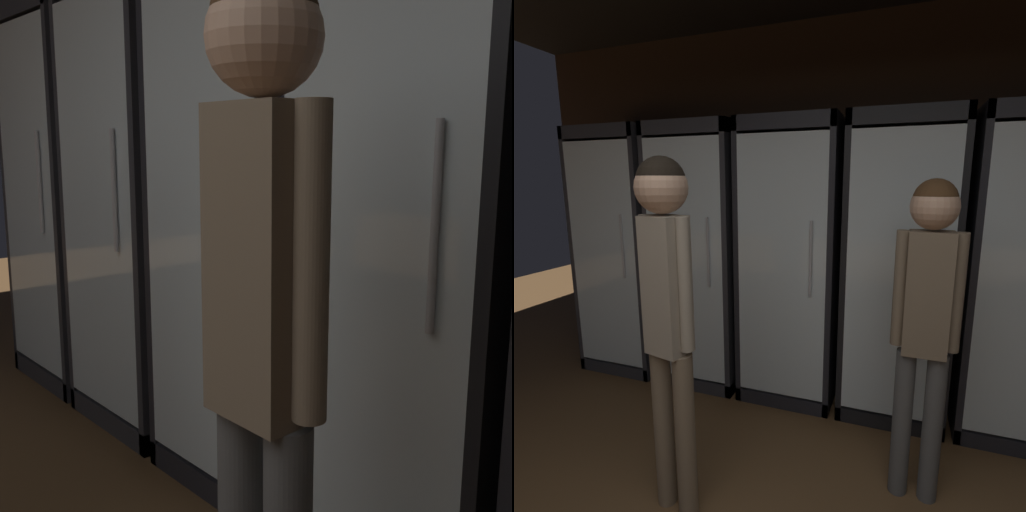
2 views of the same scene
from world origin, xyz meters
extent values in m
cube|color=black|center=(0.00, 3.03, 1.40)|extent=(6.00, 0.06, 2.80)
cube|color=#2B2B30|center=(-2.03, 2.96, 1.02)|extent=(0.69, 0.04, 2.05)
cube|color=#2B2B30|center=(-2.35, 2.67, 1.02)|extent=(0.04, 0.61, 2.05)
cube|color=#2B2B30|center=(-1.70, 2.67, 1.02)|extent=(0.04, 0.61, 2.05)
cube|color=#2B2B30|center=(-2.03, 2.67, 2.00)|extent=(0.69, 0.61, 0.10)
cube|color=#2B2B30|center=(-2.03, 2.67, 0.05)|extent=(0.69, 0.61, 0.10)
cube|color=white|center=(-2.03, 2.93, 1.02)|extent=(0.61, 0.02, 1.81)
cube|color=silver|center=(-2.03, 2.38, 1.02)|extent=(0.61, 0.02, 1.81)
cylinder|color=#B2B2B7|center=(-1.82, 2.35, 1.12)|extent=(0.02, 0.02, 0.50)
cube|color=silver|center=(-2.03, 2.67, 0.12)|extent=(0.59, 0.53, 0.02)
cylinder|color=#336B38|center=(-2.23, 2.71, 0.24)|extent=(0.07, 0.07, 0.23)
cylinder|color=#336B38|center=(-2.23, 2.71, 0.40)|extent=(0.03, 0.03, 0.09)
cylinder|color=tan|center=(-2.23, 2.71, 0.23)|extent=(0.07, 0.07, 0.07)
cylinder|color=brown|center=(-2.04, 2.69, 0.22)|extent=(0.07, 0.07, 0.18)
cylinder|color=brown|center=(-2.04, 2.69, 0.36)|extent=(0.03, 0.03, 0.10)
cylinder|color=tan|center=(-2.04, 2.69, 0.22)|extent=(0.08, 0.08, 0.07)
cylinder|color=black|center=(-1.83, 2.71, 0.22)|extent=(0.07, 0.07, 0.19)
cylinder|color=black|center=(-1.83, 2.71, 0.35)|extent=(0.02, 0.02, 0.07)
cylinder|color=#2D2D33|center=(-1.83, 2.71, 0.22)|extent=(0.07, 0.07, 0.06)
cube|color=silver|center=(-2.03, 2.67, 0.72)|extent=(0.59, 0.53, 0.02)
cylinder|color=black|center=(-2.22, 2.71, 0.83)|extent=(0.08, 0.08, 0.20)
cylinder|color=black|center=(-2.22, 2.71, 0.98)|extent=(0.03, 0.03, 0.09)
cylinder|color=#B2332D|center=(-2.22, 2.71, 0.83)|extent=(0.08, 0.08, 0.08)
cylinder|color=black|center=(-2.02, 2.69, 0.84)|extent=(0.07, 0.07, 0.22)
cylinder|color=black|center=(-2.02, 2.69, 0.99)|extent=(0.03, 0.03, 0.08)
cylinder|color=#2D2D33|center=(-2.02, 2.69, 0.81)|extent=(0.08, 0.08, 0.08)
cylinder|color=black|center=(-1.82, 2.67, 0.84)|extent=(0.06, 0.06, 0.22)
cylinder|color=black|center=(-1.82, 2.67, 0.99)|extent=(0.02, 0.02, 0.08)
cylinder|color=beige|center=(-1.82, 2.67, 0.80)|extent=(0.06, 0.06, 0.07)
cube|color=silver|center=(-2.03, 2.67, 1.32)|extent=(0.59, 0.53, 0.02)
cylinder|color=black|center=(-2.25, 2.68, 1.42)|extent=(0.08, 0.08, 0.18)
cylinder|color=black|center=(-2.25, 2.68, 1.55)|extent=(0.03, 0.03, 0.08)
cylinder|color=white|center=(-2.25, 2.68, 1.39)|extent=(0.08, 0.08, 0.05)
cylinder|color=black|center=(-2.10, 2.62, 1.42)|extent=(0.07, 0.07, 0.20)
cylinder|color=black|center=(-2.10, 2.62, 1.56)|extent=(0.02, 0.02, 0.07)
cylinder|color=beige|center=(-2.10, 2.62, 1.42)|extent=(0.07, 0.07, 0.07)
cylinder|color=#9EAD99|center=(-1.95, 2.67, 1.44)|extent=(0.08, 0.08, 0.23)
cylinder|color=#9EAD99|center=(-1.95, 2.67, 1.59)|extent=(0.03, 0.03, 0.08)
cylinder|color=#B2332D|center=(-1.95, 2.67, 1.41)|extent=(0.08, 0.08, 0.08)
cylinder|color=brown|center=(-1.80, 2.72, 1.43)|extent=(0.07, 0.07, 0.21)
cylinder|color=brown|center=(-1.80, 2.72, 1.58)|extent=(0.02, 0.02, 0.08)
cylinder|color=#B2332D|center=(-1.80, 2.72, 1.44)|extent=(0.08, 0.08, 0.08)
cube|color=#2B2B30|center=(-1.28, 2.96, 1.02)|extent=(0.69, 0.04, 2.05)
cube|color=#2B2B30|center=(-1.61, 2.67, 1.02)|extent=(0.04, 0.61, 2.05)
cube|color=#2B2B30|center=(-0.96, 2.67, 1.02)|extent=(0.04, 0.61, 2.05)
cube|color=#2B2B30|center=(-1.28, 2.67, 0.05)|extent=(0.69, 0.61, 0.10)
cube|color=white|center=(-1.28, 2.93, 1.02)|extent=(0.61, 0.02, 1.81)
cube|color=silver|center=(-1.28, 2.38, 1.02)|extent=(0.61, 0.02, 1.81)
cylinder|color=#B2B2B7|center=(-1.07, 2.35, 1.12)|extent=(0.02, 0.02, 0.50)
cube|color=silver|center=(-1.28, 2.67, 0.12)|extent=(0.59, 0.53, 0.02)
cylinder|color=brown|center=(-1.47, 2.69, 0.23)|extent=(0.08, 0.08, 0.21)
cylinder|color=brown|center=(-1.47, 2.69, 0.38)|extent=(0.03, 0.03, 0.10)
cylinder|color=#B2332D|center=(-1.47, 2.69, 0.24)|extent=(0.08, 0.08, 0.08)
cylinder|color=#336B38|center=(-1.28, 2.70, 0.23)|extent=(0.06, 0.06, 0.20)
cylinder|color=#336B38|center=(-1.28, 2.70, 0.36)|extent=(0.02, 0.02, 0.07)
cylinder|color=#2D2D33|center=(-1.28, 2.70, 0.22)|extent=(0.07, 0.07, 0.05)
cylinder|color=gray|center=(-1.08, 2.64, 0.23)|extent=(0.07, 0.07, 0.20)
cylinder|color=gray|center=(-1.08, 2.64, 0.37)|extent=(0.02, 0.02, 0.09)
cylinder|color=white|center=(-1.08, 2.64, 0.20)|extent=(0.08, 0.08, 0.08)
cube|color=silver|center=(-1.28, 2.67, 0.72)|extent=(0.59, 0.53, 0.02)
cylinder|color=#9EAD99|center=(-1.43, 2.72, 0.82)|extent=(0.06, 0.06, 0.19)
cylinder|color=#9EAD99|center=(-1.43, 2.72, 0.96)|extent=(0.02, 0.02, 0.09)
cylinder|color=white|center=(-1.43, 2.72, 0.81)|extent=(0.07, 0.07, 0.06)
cylinder|color=brown|center=(-1.14, 2.69, 0.82)|extent=(0.06, 0.06, 0.18)
cylinder|color=brown|center=(-1.14, 2.69, 0.94)|extent=(0.02, 0.02, 0.06)
cylinder|color=tan|center=(-1.14, 2.69, 0.82)|extent=(0.07, 0.07, 0.06)
cube|color=silver|center=(-1.28, 2.67, 1.32)|extent=(0.59, 0.53, 0.02)
cylinder|color=brown|center=(-1.43, 2.65, 1.44)|extent=(0.08, 0.08, 0.24)
cylinder|color=brown|center=(-1.43, 2.65, 1.60)|extent=(0.03, 0.03, 0.08)
cylinder|color=white|center=(-1.43, 2.65, 1.43)|extent=(0.08, 0.08, 0.06)
cylinder|color=black|center=(-1.13, 2.63, 1.44)|extent=(0.06, 0.06, 0.22)
cylinder|color=black|center=(-1.13, 2.63, 1.59)|extent=(0.02, 0.02, 0.09)
cylinder|color=beige|center=(-1.13, 2.63, 1.43)|extent=(0.07, 0.07, 0.08)
cube|color=black|center=(-0.54, 2.96, 1.02)|extent=(0.69, 0.04, 2.05)
cube|color=black|center=(-0.87, 2.67, 1.02)|extent=(0.04, 0.61, 2.05)
cube|color=black|center=(-0.21, 2.67, 1.02)|extent=(0.04, 0.61, 2.05)
cube|color=black|center=(-0.54, 2.67, 0.05)|extent=(0.69, 0.61, 0.10)
cube|color=white|center=(-0.54, 2.93, 1.02)|extent=(0.61, 0.02, 1.81)
cube|color=silver|center=(-0.54, 2.38, 1.02)|extent=(0.61, 0.02, 1.81)
cylinder|color=#B2B2B7|center=(-0.33, 2.35, 1.12)|extent=(0.02, 0.02, 0.50)
cube|color=silver|center=(-0.54, 2.67, 0.12)|extent=(0.59, 0.53, 0.02)
cylinder|color=#194723|center=(-0.75, 2.70, 0.24)|extent=(0.07, 0.07, 0.23)
cylinder|color=#194723|center=(-0.75, 2.70, 0.40)|extent=(0.02, 0.02, 0.10)
cylinder|color=#B2332D|center=(-0.75, 2.70, 0.21)|extent=(0.07, 0.07, 0.07)
cylinder|color=gray|center=(-0.55, 2.64, 0.25)|extent=(0.07, 0.07, 0.24)
cylinder|color=gray|center=(-0.55, 2.64, 0.41)|extent=(0.02, 0.02, 0.09)
cylinder|color=tan|center=(-0.55, 2.64, 0.24)|extent=(0.07, 0.07, 0.09)
cylinder|color=gray|center=(-0.35, 2.70, 0.23)|extent=(0.07, 0.07, 0.20)
cylinder|color=gray|center=(-0.35, 2.70, 0.36)|extent=(0.02, 0.02, 0.06)
cylinder|color=beige|center=(-0.35, 2.70, 0.21)|extent=(0.07, 0.07, 0.07)
cube|color=silver|center=(-0.54, 2.67, 0.72)|extent=(0.59, 0.53, 0.02)
cylinder|color=#336B38|center=(-0.73, 2.66, 0.82)|extent=(0.07, 0.07, 0.18)
cylinder|color=#336B38|center=(-0.73, 2.66, 0.94)|extent=(0.03, 0.03, 0.06)
cylinder|color=white|center=(-0.73, 2.66, 0.80)|extent=(0.08, 0.08, 0.06)
cylinder|color=gray|center=(-0.53, 2.64, 0.84)|extent=(0.07, 0.07, 0.22)
cylinder|color=gray|center=(-0.53, 2.64, 0.98)|extent=(0.02, 0.02, 0.07)
cylinder|color=#B2332D|center=(-0.53, 2.64, 0.84)|extent=(0.07, 0.07, 0.08)
cylinder|color=black|center=(-0.34, 2.68, 0.82)|extent=(0.07, 0.07, 0.18)
cylinder|color=black|center=(-0.34, 2.68, 0.96)|extent=(0.02, 0.02, 0.10)
cylinder|color=#B2332D|center=(-0.34, 2.68, 0.79)|extent=(0.07, 0.07, 0.05)
cube|color=silver|center=(-0.54, 2.67, 1.32)|extent=(0.59, 0.53, 0.02)
cylinder|color=#9EAD99|center=(-0.76, 2.65, 1.44)|extent=(0.07, 0.07, 0.24)
cylinder|color=#9EAD99|center=(-0.76, 2.65, 1.60)|extent=(0.02, 0.02, 0.07)
cylinder|color=white|center=(-0.76, 2.65, 1.44)|extent=(0.07, 0.07, 0.09)
cylinder|color=black|center=(-0.61, 2.66, 1.44)|extent=(0.07, 0.07, 0.22)
cylinder|color=black|center=(-0.61, 2.66, 1.60)|extent=(0.02, 0.02, 0.10)
cylinder|color=#2D2D33|center=(-0.61, 2.66, 1.44)|extent=(0.07, 0.07, 0.07)
cylinder|color=black|center=(-0.46, 2.71, 1.42)|extent=(0.07, 0.07, 0.19)
cylinder|color=black|center=(-0.46, 2.71, 1.56)|extent=(0.02, 0.02, 0.08)
cylinder|color=tan|center=(-0.46, 2.71, 1.42)|extent=(0.07, 0.07, 0.07)
cylinder|color=#194723|center=(-0.32, 2.63, 1.43)|extent=(0.07, 0.07, 0.21)
cylinder|color=#194723|center=(-0.32, 2.63, 1.58)|extent=(0.02, 0.02, 0.08)
cylinder|color=white|center=(-0.32, 2.63, 1.42)|extent=(0.07, 0.07, 0.07)
cube|color=black|center=(0.21, 2.96, 1.02)|extent=(0.69, 0.04, 2.05)
cube|color=black|center=(-0.12, 2.67, 1.02)|extent=(0.04, 0.61, 2.05)
cube|color=white|center=(0.21, 2.93, 1.02)|extent=(0.61, 0.02, 1.81)
cube|color=silver|center=(0.21, 2.38, 1.02)|extent=(0.61, 0.02, 1.81)
cylinder|color=#B2B2B7|center=(0.41, 2.35, 1.12)|extent=(0.02, 0.02, 0.50)
cylinder|color=gray|center=(0.01, 2.70, 0.23)|extent=(0.08, 0.08, 0.21)
cylinder|color=gray|center=(0.01, 2.70, 0.38)|extent=(0.03, 0.03, 0.08)
cylinder|color=tan|center=(0.01, 2.70, 0.22)|extent=(0.08, 0.08, 0.08)
cylinder|color=#336B38|center=(0.20, 2.71, 0.23)|extent=(0.06, 0.06, 0.21)
cylinder|color=#336B38|center=(0.20, 2.71, 0.38)|extent=(0.02, 0.02, 0.09)
cylinder|color=#2D2D33|center=(0.20, 2.71, 0.22)|extent=(0.07, 0.07, 0.06)
cylinder|color=brown|center=(0.41, 2.72, 0.35)|extent=(0.03, 0.03, 0.07)
cube|color=silver|center=(0.21, 2.67, 0.72)|extent=(0.59, 0.53, 0.02)
cylinder|color=gray|center=(-0.02, 2.72, 0.82)|extent=(0.07, 0.07, 0.19)
cylinder|color=gray|center=(-0.02, 2.72, 0.95)|extent=(0.02, 0.02, 0.07)
cylinder|color=tan|center=(-0.02, 2.72, 0.80)|extent=(0.08, 0.08, 0.06)
cylinder|color=gray|center=(0.14, 2.64, 0.83)|extent=(0.08, 0.08, 0.20)
cylinder|color=gray|center=(0.14, 2.64, 0.97)|extent=(0.03, 0.03, 0.09)
cylinder|color=tan|center=(0.14, 2.64, 0.80)|extent=(0.08, 0.08, 0.05)
cylinder|color=gray|center=(0.28, 2.72, 0.84)|extent=(0.08, 0.08, 0.23)
cylinder|color=gray|center=(0.28, 2.72, 1.00)|extent=(0.03, 0.03, 0.09)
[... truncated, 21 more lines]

